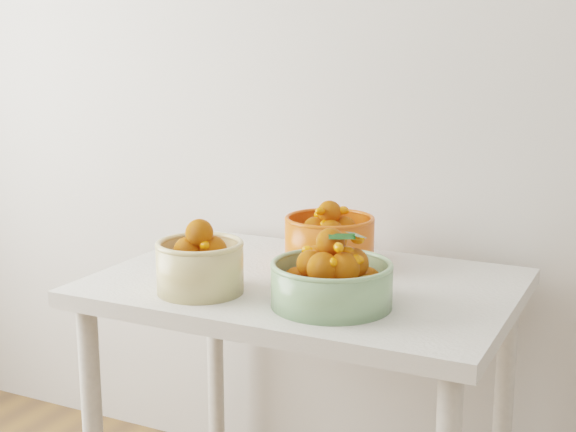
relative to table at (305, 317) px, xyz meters
name	(u,v)px	position (x,y,z in m)	size (l,w,h in m)	color
table	(305,317)	(0.00, 0.00, 0.00)	(1.00, 0.70, 0.75)	silver
bowl_cream	(200,265)	(-0.18, -0.20, 0.16)	(0.23, 0.23, 0.17)	#D5BE83
bowl_green	(333,280)	(0.14, -0.16, 0.16)	(0.35, 0.35, 0.17)	#80A977
bowl_orange	(329,239)	(0.00, 0.16, 0.16)	(0.24, 0.24, 0.17)	#E64712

